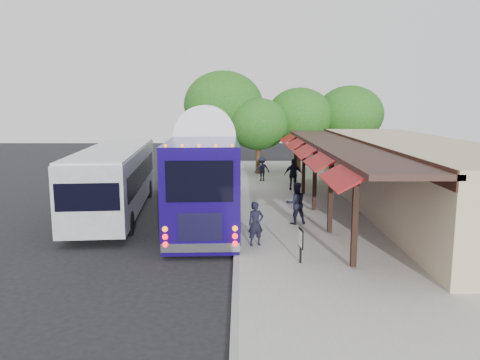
% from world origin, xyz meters
% --- Properties ---
extents(ground, '(90.00, 90.00, 0.00)m').
position_xyz_m(ground, '(0.00, 0.00, 0.00)').
color(ground, black).
rests_on(ground, ground).
extents(sidewalk, '(10.00, 40.00, 0.15)m').
position_xyz_m(sidewalk, '(5.00, 4.00, 0.07)').
color(sidewalk, '#9E9B93').
rests_on(sidewalk, ground).
extents(curb, '(0.20, 40.00, 0.16)m').
position_xyz_m(curb, '(0.05, 4.00, 0.07)').
color(curb, gray).
rests_on(curb, ground).
extents(station_shelter, '(8.15, 20.00, 3.60)m').
position_xyz_m(station_shelter, '(8.38, 4.00, 1.85)').
color(station_shelter, tan).
rests_on(station_shelter, ground).
extents(coach_bus, '(3.29, 13.23, 4.20)m').
position_xyz_m(coach_bus, '(-1.45, 3.68, 2.26)').
color(coach_bus, '#150756').
rests_on(coach_bus, ground).
extents(city_bus, '(3.70, 12.18, 3.22)m').
position_xyz_m(city_bus, '(-5.95, 4.36, 1.78)').
color(city_bus, gray).
rests_on(city_bus, ground).
extents(ped_a, '(0.69, 0.57, 1.64)m').
position_xyz_m(ped_a, '(0.75, -1.54, 0.97)').
color(ped_a, black).
rests_on(ped_a, sidewalk).
extents(ped_b, '(1.01, 0.86, 1.83)m').
position_xyz_m(ped_b, '(2.60, 1.60, 1.07)').
color(ped_b, black).
rests_on(ped_b, sidewalk).
extents(ped_c, '(1.11, 0.48, 1.89)m').
position_xyz_m(ped_c, '(3.40, 9.67, 1.09)').
color(ped_c, black).
rests_on(ped_c, sidewalk).
extents(ped_d, '(1.18, 0.85, 1.64)m').
position_xyz_m(ped_d, '(1.65, 13.00, 0.97)').
color(ped_d, black).
rests_on(ped_d, sidewalk).
extents(sign_board, '(0.12, 0.53, 1.16)m').
position_xyz_m(sign_board, '(2.16, -3.49, 0.94)').
color(sign_board, black).
rests_on(sign_board, sidewalk).
extents(tree_left, '(4.49, 4.49, 5.74)m').
position_xyz_m(tree_left, '(1.51, 16.35, 3.83)').
color(tree_left, '#382314').
rests_on(tree_left, ground).
extents(tree_mid, '(5.11, 5.11, 6.54)m').
position_xyz_m(tree_mid, '(4.77, 18.15, 4.36)').
color(tree_mid, '#382314').
rests_on(tree_mid, ground).
extents(tree_right, '(5.25, 5.25, 6.73)m').
position_xyz_m(tree_right, '(8.75, 18.70, 4.48)').
color(tree_right, '#382314').
rests_on(tree_right, ground).
extents(tree_far, '(6.11, 6.11, 7.82)m').
position_xyz_m(tree_far, '(-1.12, 18.13, 5.21)').
color(tree_far, '#382314').
rests_on(tree_far, ground).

